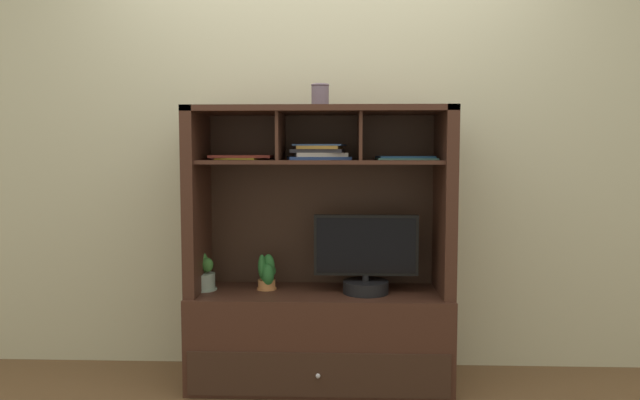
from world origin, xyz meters
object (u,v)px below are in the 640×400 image
object	(u,v)px
tv_monitor	(366,261)
magazine_stack_right	(241,157)
media_console	(320,299)
magazine_stack_centre	(405,158)
potted_orchid	(266,273)
ceramic_vase	(320,96)
potted_fern	(202,275)
magazine_stack_left	(319,153)

from	to	relation	value
tv_monitor	magazine_stack_right	world-z (taller)	magazine_stack_right
media_console	magazine_stack_centre	size ratio (longest dim) A/B	4.62
media_console	potted_orchid	size ratio (longest dim) A/B	7.64
media_console	ceramic_vase	xyz separation A→B (m)	(0.00, 0.01, 1.07)
potted_orchid	magazine_stack_right	size ratio (longest dim) A/B	0.58
ceramic_vase	potted_fern	bearing A→B (deg)	-177.90
potted_fern	ceramic_vase	xyz separation A→B (m)	(0.63, 0.02, 0.94)
media_console	magazine_stack_right	size ratio (longest dim) A/B	4.42
potted_orchid	magazine_stack_left	distance (m)	0.70
media_console	magazine_stack_left	size ratio (longest dim) A/B	4.22
potted_fern	ceramic_vase	world-z (taller)	ceramic_vase
magazine_stack_centre	potted_orchid	bearing A→B (deg)	-179.00
tv_monitor	potted_orchid	size ratio (longest dim) A/B	2.83
potted_fern	ceramic_vase	size ratio (longest dim) A/B	1.67
tv_monitor	magazine_stack_right	xyz separation A→B (m)	(-0.66, 0.11, 0.54)
potted_fern	magazine_stack_centre	bearing A→B (deg)	1.96
media_console	tv_monitor	xyz separation A→B (m)	(0.24, -0.05, 0.21)
tv_monitor	magazine_stack_centre	distance (m)	0.58
media_console	tv_monitor	size ratio (longest dim) A/B	2.70
magazine_stack_left	magazine_stack_centre	world-z (taller)	magazine_stack_left
magazine_stack_right	ceramic_vase	size ratio (longest dim) A/B	2.70
potted_orchid	magazine_stack_centre	world-z (taller)	magazine_stack_centre
magazine_stack_left	magazine_stack_centre	distance (m)	0.45
potted_orchid	magazine_stack_right	bearing A→B (deg)	161.77
potted_fern	magazine_stack_left	size ratio (longest dim) A/B	0.59
potted_orchid	magazine_stack_centre	bearing A→B (deg)	1.00
potted_orchid	ceramic_vase	distance (m)	0.98
potted_orchid	magazine_stack_right	xyz separation A→B (m)	(-0.13, 0.04, 0.61)
magazine_stack_centre	magazine_stack_right	world-z (taller)	magazine_stack_right
tv_monitor	magazine_stack_centre	bearing A→B (deg)	20.40
magazine_stack_right	potted_fern	bearing A→B (deg)	-161.47
magazine_stack_centre	magazine_stack_right	bearing A→B (deg)	177.91
magazine_stack_right	ceramic_vase	bearing A→B (deg)	-6.12
magazine_stack_left	magazine_stack_right	world-z (taller)	magazine_stack_left
magazine_stack_left	potted_fern	bearing A→B (deg)	-178.42
magazine_stack_centre	ceramic_vase	world-z (taller)	ceramic_vase
magazine_stack_centre	ceramic_vase	bearing A→B (deg)	-178.23
tv_monitor	magazine_stack_right	size ratio (longest dim) A/B	1.64
magazine_stack_left	magazine_stack_centre	xyz separation A→B (m)	(0.45, 0.02, -0.03)
potted_fern	magazine_stack_left	distance (m)	0.90
potted_orchid	magazine_stack_left	bearing A→B (deg)	-1.35
magazine_stack_left	magazine_stack_right	distance (m)	0.42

